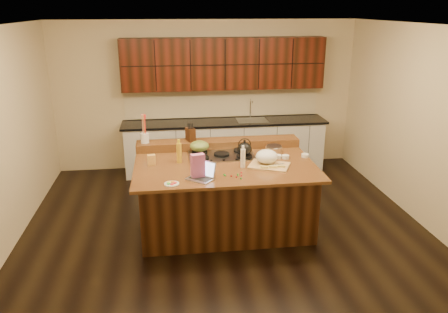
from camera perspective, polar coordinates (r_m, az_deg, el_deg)
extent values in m
cube|color=black|center=(6.23, 0.06, -8.93)|extent=(5.50, 5.00, 0.01)
cube|color=silver|center=(5.50, 0.07, 16.85)|extent=(5.50, 5.00, 0.01)
cube|color=beige|center=(8.14, -2.31, 7.95)|extent=(5.50, 0.01, 2.70)
cube|color=beige|center=(3.41, 5.75, -8.36)|extent=(5.50, 0.01, 2.70)
cube|color=beige|center=(6.02, -26.93, 1.86)|extent=(0.01, 5.00, 2.70)
cube|color=beige|center=(6.66, 24.33, 3.74)|extent=(0.01, 5.00, 2.70)
cube|color=black|center=(6.03, 0.06, -5.19)|extent=(2.22, 1.42, 0.88)
cube|color=black|center=(5.86, 0.06, -1.08)|extent=(2.40, 1.60, 0.04)
cube|color=black|center=(6.49, -0.76, 1.69)|extent=(2.40, 0.30, 0.12)
cube|color=gray|center=(6.13, -0.31, 0.09)|extent=(0.92, 0.52, 0.02)
cylinder|color=black|center=(6.22, -3.21, 0.56)|extent=(0.22, 0.22, 0.03)
cylinder|color=black|center=(6.29, 2.25, 0.79)|extent=(0.22, 0.22, 0.03)
cylinder|color=black|center=(5.97, -3.01, -0.23)|extent=(0.22, 0.22, 0.03)
cylinder|color=black|center=(6.04, 2.67, 0.02)|extent=(0.22, 0.22, 0.03)
cylinder|color=black|center=(6.12, -0.31, 0.29)|extent=(0.22, 0.22, 0.03)
cube|color=silver|center=(8.07, 0.12, 1.27)|extent=(3.60, 0.62, 0.90)
cube|color=black|center=(7.94, 0.12, 4.50)|extent=(3.70, 0.66, 0.04)
cube|color=gray|center=(8.02, 3.67, 4.72)|extent=(0.55, 0.42, 0.01)
cylinder|color=gray|center=(8.15, 3.46, 6.29)|extent=(0.02, 0.02, 0.36)
cube|color=black|center=(7.90, -0.02, 12.03)|extent=(3.60, 0.34, 0.90)
cube|color=beige|center=(8.18, -0.17, 6.94)|extent=(3.60, 0.03, 0.50)
ellipsoid|color=black|center=(6.01, 2.69, 1.00)|extent=(0.26, 0.26, 0.18)
ellipsoid|color=#586D2B|center=(6.19, -3.22, 1.37)|extent=(0.35, 0.35, 0.15)
cube|color=#B7B7BC|center=(5.31, -3.15, -2.96)|extent=(0.37, 0.36, 0.01)
cube|color=black|center=(5.31, -3.16, -2.87)|extent=(0.28, 0.26, 0.00)
cube|color=#B7B7BC|center=(5.35, -2.50, -1.54)|extent=(0.27, 0.25, 0.20)
cube|color=silver|center=(5.35, -2.54, -1.56)|extent=(0.24, 0.22, 0.17)
cylinder|color=gold|center=(5.87, -5.89, 0.46)|extent=(0.08, 0.08, 0.27)
cylinder|color=silver|center=(5.67, 2.49, -0.23)|extent=(0.08, 0.08, 0.25)
cube|color=tan|center=(5.77, 5.92, -1.18)|extent=(0.61, 0.54, 0.02)
ellipsoid|color=white|center=(5.80, 5.61, 0.00)|extent=(0.29, 0.29, 0.18)
cube|color=#EDD872|center=(5.63, 5.30, -1.39)|extent=(0.11, 0.03, 0.03)
cube|color=#EDD872|center=(5.65, 6.38, -1.34)|extent=(0.11, 0.03, 0.03)
cube|color=#EDD872|center=(5.68, 7.46, -1.28)|extent=(0.11, 0.03, 0.03)
cylinder|color=gray|center=(5.77, 7.03, -1.03)|extent=(0.19, 0.08, 0.01)
cylinder|color=white|center=(6.19, 10.53, 0.14)|extent=(0.13, 0.13, 0.04)
cylinder|color=white|center=(6.10, 8.03, -0.03)|extent=(0.12, 0.12, 0.04)
cylinder|color=white|center=(6.09, 7.04, 0.00)|extent=(0.12, 0.12, 0.04)
cylinder|color=#996B3F|center=(6.29, 6.52, 0.85)|extent=(0.31, 0.31, 0.09)
cone|color=silver|center=(5.80, 6.07, -0.84)|extent=(0.09, 0.09, 0.07)
cube|color=#B95788|center=(5.32, -3.44, -1.26)|extent=(0.18, 0.12, 0.31)
cylinder|color=white|center=(5.21, -6.86, -3.56)|extent=(0.24, 0.24, 0.01)
cube|color=gold|center=(5.85, -9.45, -0.44)|extent=(0.11, 0.09, 0.14)
cylinder|color=white|center=(6.42, -10.30, 2.39)|extent=(0.12, 0.12, 0.14)
cube|color=black|center=(6.41, -4.40, 2.89)|extent=(0.15, 0.18, 0.20)
ellipsoid|color=red|center=(5.51, 2.28, -2.11)|extent=(0.02, 0.02, 0.02)
ellipsoid|color=#198C26|center=(5.41, 1.81, -2.50)|extent=(0.02, 0.02, 0.02)
ellipsoid|color=red|center=(5.40, 0.97, -2.54)|extent=(0.02, 0.02, 0.02)
ellipsoid|color=#198C26|center=(5.44, 0.02, -2.38)|extent=(0.02, 0.02, 0.02)
ellipsoid|color=red|center=(5.42, -1.28, -2.46)|extent=(0.02, 0.02, 0.02)
ellipsoid|color=#198C26|center=(5.41, 0.17, -2.50)|extent=(0.02, 0.02, 0.02)
ellipsoid|color=red|center=(5.37, 1.65, -2.67)|extent=(0.02, 0.02, 0.02)
ellipsoid|color=#198C26|center=(5.45, 1.82, -2.33)|extent=(0.02, 0.02, 0.02)
ellipsoid|color=red|center=(5.35, -1.51, -2.74)|extent=(0.02, 0.02, 0.02)
ellipsoid|color=#198C26|center=(5.32, 2.23, -2.89)|extent=(0.02, 0.02, 0.02)
ellipsoid|color=red|center=(5.42, 2.30, -2.49)|extent=(0.02, 0.02, 0.02)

